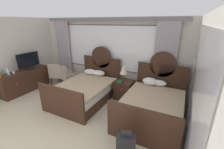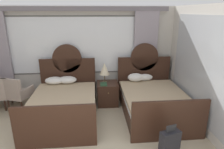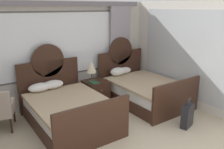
# 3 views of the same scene
# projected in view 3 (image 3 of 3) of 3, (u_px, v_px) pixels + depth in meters

# --- Properties ---
(wall_back_window) EXTENTS (5.85, 0.22, 2.70)m
(wall_back_window) POSITION_uv_depth(u_px,v_px,m) (52.00, 52.00, 5.91)
(wall_back_window) COLOR beige
(wall_back_window) RESTS_ON ground_plane
(wall_right_mirror) EXTENTS (0.08, 4.84, 2.70)m
(wall_right_mirror) POSITION_uv_depth(u_px,v_px,m) (204.00, 58.00, 5.66)
(wall_right_mirror) COLOR beige
(wall_right_mirror) RESTS_ON ground_plane
(bed_near_window) EXTENTS (1.57, 2.27, 1.68)m
(bed_near_window) POSITION_uv_depth(u_px,v_px,m) (67.00, 109.00, 5.14)
(bed_near_window) COLOR #382116
(bed_near_window) RESTS_ON ground_plane
(bed_near_mirror) EXTENTS (1.57, 2.27, 1.68)m
(bed_near_mirror) POSITION_uv_depth(u_px,v_px,m) (143.00, 90.00, 6.37)
(bed_near_mirror) COLOR #382116
(bed_near_mirror) RESTS_ON ground_plane
(nightstand_between_beds) EXTENTS (0.58, 0.61, 0.63)m
(nightstand_between_beds) POSITION_uv_depth(u_px,v_px,m) (96.00, 92.00, 6.29)
(nightstand_between_beds) COLOR #382116
(nightstand_between_beds) RESTS_ON ground_plane
(table_lamp_on_nightstand) EXTENTS (0.27, 0.27, 0.56)m
(table_lamp_on_nightstand) POSITION_uv_depth(u_px,v_px,m) (91.00, 67.00, 6.11)
(table_lamp_on_nightstand) COLOR brown
(table_lamp_on_nightstand) RESTS_ON nightstand_between_beds
(book_on_nightstand) EXTENTS (0.18, 0.26, 0.03)m
(book_on_nightstand) POSITION_uv_depth(u_px,v_px,m) (94.00, 82.00, 6.04)
(book_on_nightstand) COLOR #285133
(book_on_nightstand) RESTS_ON nightstand_between_beds
(suitcase_on_floor) EXTENTS (0.40, 0.26, 0.66)m
(suitcase_on_floor) POSITION_uv_depth(u_px,v_px,m) (187.00, 115.00, 5.04)
(suitcase_on_floor) COLOR black
(suitcase_on_floor) RESTS_ON ground_plane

